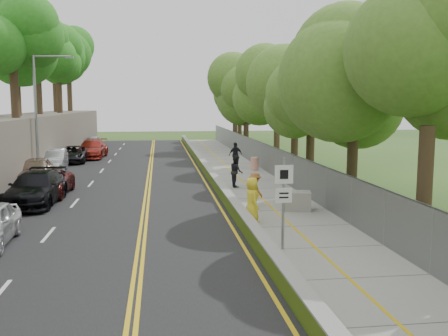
{
  "coord_description": "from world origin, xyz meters",
  "views": [
    {
      "loc": [
        -3.03,
        -18.91,
        4.93
      ],
      "look_at": [
        0.5,
        8.0,
        1.4
      ],
      "focal_mm": 40.0,
      "sensor_mm": 36.0,
      "label": 1
    }
  ],
  "objects": [
    {
      "name": "painter_3",
      "position": [
        1.45,
        3.96,
        0.86
      ],
      "size": [
        0.97,
        1.2,
        1.63
      ],
      "primitive_type": "imported",
      "rotation": [
        0.0,
        0.0,
        1.97
      ],
      "color": "#9E5C2B",
      "rests_on": "sidewalk"
    },
    {
      "name": "ground",
      "position": [
        0.0,
        0.0,
        0.0
      ],
      "size": [
        140.0,
        140.0,
        0.0
      ],
      "primitive_type": "plane",
      "color": "#33511E",
      "rests_on": "ground"
    },
    {
      "name": "car_8",
      "position": [
        -10.18,
        36.48,
        0.75
      ],
      "size": [
        1.78,
        4.22,
        1.42
      ],
      "primitive_type": "imported",
      "rotation": [
        0.0,
        0.0,
        -0.02
      ],
      "color": "silver",
      "rests_on": "road"
    },
    {
      "name": "signpost",
      "position": [
        1.05,
        -3.02,
        1.96
      ],
      "size": [
        0.62,
        0.09,
        3.1
      ],
      "color": "gray",
      "rests_on": "sidewalk"
    },
    {
      "name": "car_3",
      "position": [
        -9.0,
        5.95,
        0.83
      ],
      "size": [
        2.39,
        5.52,
        1.58
      ],
      "primitive_type": "imported",
      "rotation": [
        0.0,
        0.0,
        -0.03
      ],
      "color": "black",
      "rests_on": "road"
    },
    {
      "name": "jersey_barrier",
      "position": [
        0.25,
        15.0,
        0.3
      ],
      "size": [
        0.42,
        66.0,
        0.6
      ],
      "primitive_type": "cube",
      "color": "#9DE81B",
      "rests_on": "ground"
    },
    {
      "name": "car_2",
      "position": [
        -9.0,
        8.11,
        0.73
      ],
      "size": [
        2.38,
        4.99,
        1.37
      ],
      "primitive_type": "imported",
      "rotation": [
        0.0,
        0.0,
        -0.02
      ],
      "color": "#4C1313",
      "rests_on": "road"
    },
    {
      "name": "painter_2",
      "position": [
        1.45,
        9.67,
        0.98
      ],
      "size": [
        0.72,
        0.92,
        1.86
      ],
      "primitive_type": "imported",
      "rotation": [
        0.0,
        0.0,
        1.59
      ],
      "color": "black",
      "rests_on": "sidewalk"
    },
    {
      "name": "person_far",
      "position": [
        2.8,
        18.72,
        1.01
      ],
      "size": [
        1.21,
        0.79,
        1.92
      ],
      "primitive_type": "imported",
      "rotation": [
        0.0,
        0.0,
        3.45
      ],
      "color": "black",
      "rests_on": "sidewalk"
    },
    {
      "name": "painter_1",
      "position": [
        0.75,
        1.17,
        0.92
      ],
      "size": [
        0.42,
        0.64,
        1.74
      ],
      "primitive_type": "imported",
      "rotation": [
        0.0,
        0.0,
        1.58
      ],
      "color": "beige",
      "rests_on": "sidewalk"
    },
    {
      "name": "concrete_block",
      "position": [
        3.2,
        3.0,
        0.48
      ],
      "size": [
        1.47,
        1.22,
        0.86
      ],
      "primitive_type": "cube",
      "rotation": [
        0.0,
        0.0,
        -0.22
      ],
      "color": "gray",
      "rests_on": "sidewalk"
    },
    {
      "name": "construction_barrel",
      "position": [
        3.91,
        16.78,
        0.53
      ],
      "size": [
        0.58,
        0.58,
        0.96
      ],
      "primitive_type": "cylinder",
      "color": "#D2451E",
      "rests_on": "sidewalk"
    },
    {
      "name": "car_7",
      "position": [
        -9.0,
        26.92,
        0.85
      ],
      "size": [
        2.56,
        5.71,
        1.63
      ],
      "primitive_type": "imported",
      "rotation": [
        0.0,
        0.0,
        -0.05
      ],
      "color": "maroon",
      "rests_on": "road"
    },
    {
      "name": "car_5",
      "position": [
        -10.6,
        18.06,
        0.84
      ],
      "size": [
        2.09,
        4.96,
        1.59
      ],
      "primitive_type": "imported",
      "rotation": [
        0.0,
        0.0,
        0.08
      ],
      "color": "#B7B9C0",
      "rests_on": "road"
    },
    {
      "name": "chainlink_fence",
      "position": [
        4.65,
        15.0,
        1.0
      ],
      "size": [
        0.04,
        66.0,
        2.0
      ],
      "primitive_type": "cube",
      "color": "slate",
      "rests_on": "ground"
    },
    {
      "name": "car_4",
      "position": [
        -10.53,
        12.46,
        0.86
      ],
      "size": [
        2.36,
        4.96,
        1.64
      ],
      "primitive_type": "imported",
      "rotation": [
        0.0,
        0.0,
        0.09
      ],
      "color": "gray",
      "rests_on": "road"
    },
    {
      "name": "trees_fenceside",
      "position": [
        7.0,
        15.0,
        7.0
      ],
      "size": [
        7.0,
        66.0,
        14.0
      ],
      "primitive_type": null,
      "color": "#59872F",
      "rests_on": "ground"
    },
    {
      "name": "sidewalk",
      "position": [
        2.55,
        15.0,
        0.03
      ],
      "size": [
        4.2,
        66.0,
        0.05
      ],
      "primitive_type": "cube",
      "color": "gray",
      "rests_on": "ground"
    },
    {
      "name": "car_6",
      "position": [
        -10.11,
        23.59,
        0.72
      ],
      "size": [
        2.26,
        4.9,
        1.36
      ],
      "primitive_type": "imported",
      "rotation": [
        0.0,
        0.0,
        -0.0
      ],
      "color": "black",
      "rests_on": "road"
    },
    {
      "name": "painter_0",
      "position": [
        0.75,
        1.02,
        0.98
      ],
      "size": [
        0.71,
        0.98,
        1.85
      ],
      "primitive_type": "imported",
      "rotation": [
        0.0,
        0.0,
        1.71
      ],
      "color": "yellow",
      "rests_on": "sidewalk"
    },
    {
      "name": "road",
      "position": [
        -5.4,
        15.0,
        0.02
      ],
      "size": [
        11.2,
        66.0,
        0.04
      ],
      "primitive_type": "cube",
      "color": "black",
      "rests_on": "ground"
    },
    {
      "name": "streetlight",
      "position": [
        -10.46,
        14.0,
        4.64
      ],
      "size": [
        2.52,
        0.22,
        8.0
      ],
      "color": "gray",
      "rests_on": "ground"
    }
  ]
}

